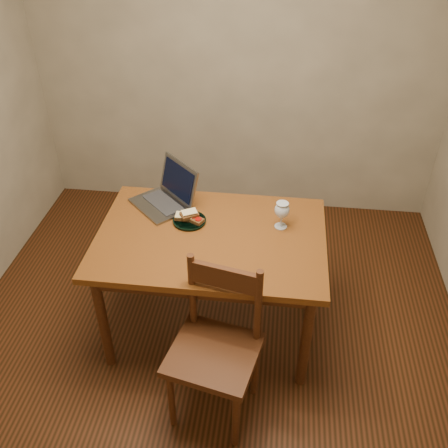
# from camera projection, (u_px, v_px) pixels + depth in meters

# --- Properties ---
(floor) EXTENTS (3.20, 3.20, 0.02)m
(floor) POSITION_uv_depth(u_px,v_px,m) (210.00, 339.00, 3.19)
(floor) COLOR black
(floor) RESTS_ON ground
(back_wall) EXTENTS (3.20, 0.02, 2.60)m
(back_wall) POSITION_uv_depth(u_px,v_px,m) (239.00, 53.00, 3.70)
(back_wall) COLOR gray
(back_wall) RESTS_ON floor
(table) EXTENTS (1.30, 0.90, 0.74)m
(table) POSITION_uv_depth(u_px,v_px,m) (211.00, 247.00, 2.88)
(table) COLOR #4D260C
(table) RESTS_ON floor
(chair) EXTENTS (0.51, 0.50, 0.46)m
(chair) POSITION_uv_depth(u_px,v_px,m) (215.00, 343.00, 2.50)
(chair) COLOR #381A0B
(chair) RESTS_ON floor
(plate) EXTENTS (0.20, 0.20, 0.02)m
(plate) POSITION_uv_depth(u_px,v_px,m) (190.00, 221.00, 2.93)
(plate) COLOR black
(plate) RESTS_ON table
(sandwich_cheese) EXTENTS (0.11, 0.07, 0.03)m
(sandwich_cheese) POSITION_uv_depth(u_px,v_px,m) (184.00, 216.00, 2.92)
(sandwich_cheese) COLOR #381E0C
(sandwich_cheese) RESTS_ON plate
(sandwich_tomato) EXTENTS (0.11, 0.10, 0.03)m
(sandwich_tomato) POSITION_uv_depth(u_px,v_px,m) (195.00, 219.00, 2.90)
(sandwich_tomato) COLOR #381E0C
(sandwich_tomato) RESTS_ON plate
(sandwich_top) EXTENTS (0.12, 0.11, 0.03)m
(sandwich_top) POSITION_uv_depth(u_px,v_px,m) (189.00, 214.00, 2.90)
(sandwich_top) COLOR #381E0C
(sandwich_top) RESTS_ON plate
(milk_glass) EXTENTS (0.09, 0.09, 0.17)m
(milk_glass) POSITION_uv_depth(u_px,v_px,m) (282.00, 215.00, 2.85)
(milk_glass) COLOR white
(milk_glass) RESTS_ON table
(laptop) EXTENTS (0.46, 0.46, 0.25)m
(laptop) POSITION_uv_depth(u_px,v_px,m) (168.00, 193.00, 3.06)
(laptop) COLOR slate
(laptop) RESTS_ON table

